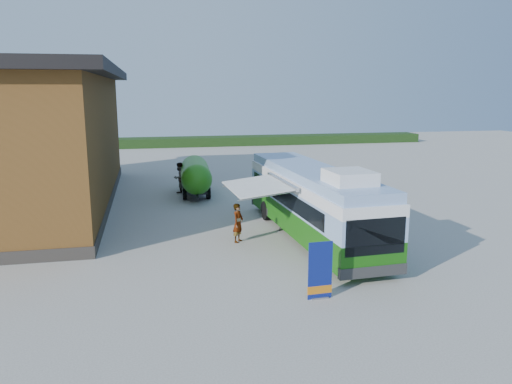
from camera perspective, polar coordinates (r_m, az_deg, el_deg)
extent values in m
plane|color=#BCB7AD|center=(20.43, 0.54, -6.39)|extent=(100.00, 100.00, 0.00)
cube|color=brown|center=(29.76, -24.26, 5.17)|extent=(8.00, 20.00, 7.00)
cube|color=black|center=(29.64, -24.88, 12.38)|extent=(9.60, 21.20, 0.50)
cube|color=#332D28|center=(30.24, -23.75, -0.95)|extent=(8.10, 20.10, 0.50)
cube|color=#264419|center=(58.55, 0.03, 5.93)|extent=(40.00, 3.00, 1.00)
cube|color=#1E6F12|center=(21.78, 6.34, -2.98)|extent=(2.93, 11.48, 1.04)
cube|color=#8BACDA|center=(21.56, 6.40, -0.54)|extent=(2.93, 11.48, 0.85)
cube|color=black|center=(21.61, 3.04, -0.46)|extent=(0.51, 9.47, 0.66)
cube|color=black|center=(22.43, 8.76, -0.13)|extent=(0.51, 9.47, 0.66)
cube|color=white|center=(21.44, 6.44, 1.13)|extent=(2.93, 11.48, 0.43)
cube|color=#8BACDA|center=(21.37, 6.46, 2.19)|extent=(2.77, 11.28, 0.38)
cube|color=white|center=(18.04, 10.65, 1.69)|extent=(1.60, 1.78, 0.47)
cube|color=black|center=(16.62, 13.49, -4.99)|extent=(2.13, 0.16, 1.23)
cube|color=#2D2D2D|center=(17.03, 13.22, -8.77)|extent=(2.43, 0.32, 0.38)
cube|color=#2D2D2D|center=(27.02, 2.03, -0.87)|extent=(2.43, 0.32, 0.38)
cylinder|color=black|center=(18.14, 7.51, -7.28)|extent=(0.33, 0.96, 0.95)
cylinder|color=black|center=(19.02, 13.49, -6.60)|extent=(0.33, 0.96, 0.95)
cylinder|color=black|center=(24.59, 1.21, -2.13)|extent=(0.33, 0.96, 0.95)
cylinder|color=black|center=(25.25, 5.86, -1.82)|extent=(0.33, 0.96, 0.95)
cube|color=white|center=(20.62, 0.05, 1.06)|extent=(2.40, 3.68, 0.28)
cube|color=#A5A8AD|center=(20.91, 3.01, 1.65)|extent=(0.34, 3.87, 0.15)
cylinder|color=#A5A8AD|center=(19.24, 1.20, -0.02)|extent=(2.32, 0.16, 0.29)
cylinder|color=#A5A8AD|center=(22.06, -0.95, 1.49)|extent=(2.32, 0.16, 0.29)
cube|color=navy|center=(15.50, 7.34, -8.89)|extent=(0.78, 0.07, 1.82)
cube|color=#C96E12|center=(15.73, 7.28, -11.01)|extent=(0.79, 0.07, 0.26)
cube|color=#A5A8AD|center=(15.83, 7.26, -11.89)|extent=(0.56, 0.21, 0.05)
cylinder|color=#A5A8AD|center=(15.52, 7.32, -8.87)|extent=(0.03, 0.03, 1.82)
cube|color=tan|center=(23.09, 4.20, -2.50)|extent=(0.69, 1.18, 0.04)
cube|color=tan|center=(23.13, 2.93, -3.17)|extent=(0.46, 1.13, 0.03)
cube|color=tan|center=(23.20, 5.45, -3.16)|extent=(0.46, 1.13, 0.03)
cube|color=black|center=(22.72, 3.85, -3.65)|extent=(0.06, 0.06, 0.68)
cube|color=black|center=(22.75, 4.69, -3.64)|extent=(0.06, 0.06, 0.68)
cube|color=black|center=(23.61, 3.71, -3.06)|extent=(0.06, 0.06, 0.68)
cube|color=black|center=(23.64, 4.52, -3.05)|extent=(0.06, 0.06, 0.68)
imported|color=#999999|center=(20.99, -2.07, -3.54)|extent=(0.68, 0.72, 1.65)
imported|color=#999999|center=(31.36, -8.75, 1.63)|extent=(1.16, 1.16, 1.89)
cylinder|color=#2E8718|center=(30.40, -6.93, 2.08)|extent=(1.98, 4.00, 1.76)
sphere|color=#2E8718|center=(28.48, -6.79, 1.44)|extent=(1.76, 1.76, 1.76)
sphere|color=#2E8718|center=(32.33, -7.05, 2.65)|extent=(1.76, 1.76, 1.76)
cube|color=black|center=(30.54, -6.89, 0.63)|extent=(1.41, 4.16, 0.20)
cube|color=black|center=(28.06, -6.70, -0.44)|extent=(0.18, 1.18, 0.10)
cylinder|color=black|center=(29.41, -8.13, -0.12)|extent=(0.29, 0.79, 0.78)
cylinder|color=black|center=(29.45, -5.48, -0.03)|extent=(0.29, 0.79, 0.78)
cylinder|color=black|center=(31.71, -8.20, 0.74)|extent=(0.29, 0.79, 0.78)
cylinder|color=black|center=(31.75, -5.73, 0.81)|extent=(0.29, 0.79, 0.78)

